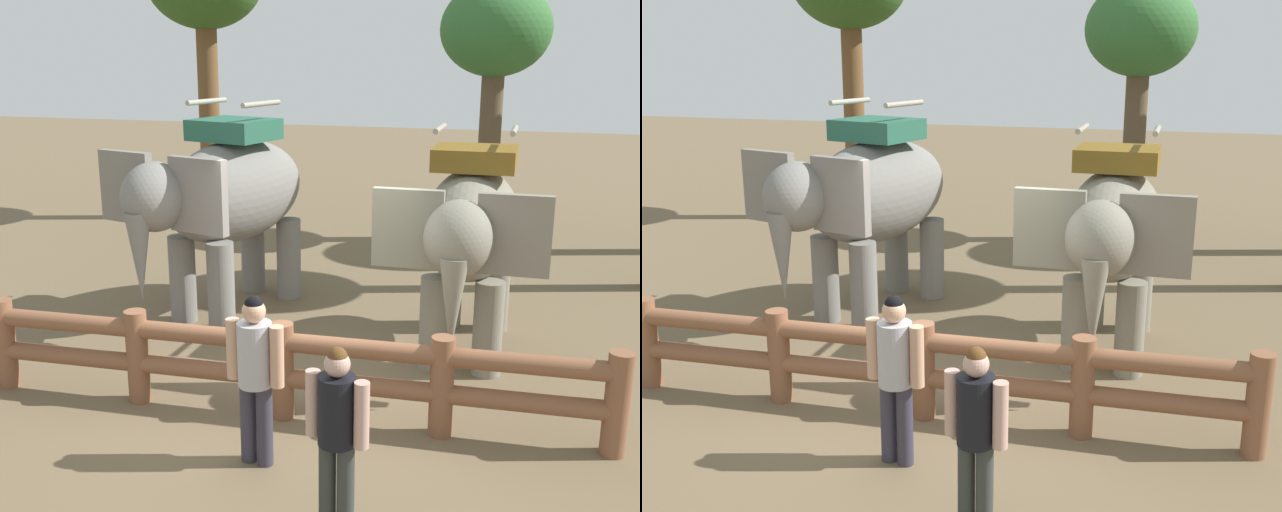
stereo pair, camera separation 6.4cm
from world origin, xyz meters
TOP-DOWN VIEW (x-y plane):
  - ground_plane at (0.00, 0.00)m, footprint 60.00×60.00m
  - log_fence at (0.00, -0.21)m, footprint 6.83×0.55m
  - elephant_near_left at (-1.82, 2.69)m, footprint 2.37×3.68m
  - elephant_center at (1.66, 2.08)m, footprint 1.90×3.31m
  - tourist_woman_in_black at (0.06, -1.14)m, footprint 0.58×0.37m
  - tourist_man_in_blue at (1.04, -1.90)m, footprint 0.54×0.37m
  - tree_far_right at (1.43, 8.30)m, footprint 2.12×2.12m

SIDE VIEW (x-z plane):
  - ground_plane at x=0.00m, z-range 0.00..0.00m
  - log_fence at x=0.00m, z-range 0.08..1.13m
  - tourist_man_in_blue at x=1.04m, z-range 0.12..1.70m
  - tourist_woman_in_black at x=0.06m, z-range 0.13..1.78m
  - elephant_center at x=1.66m, z-range 0.18..3.04m
  - elephant_near_left at x=-1.82m, z-range 0.19..3.27m
  - tree_far_right at x=1.43m, z-range 1.43..6.46m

